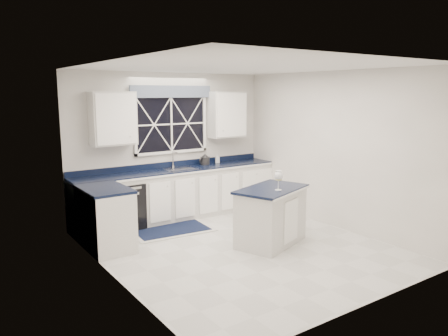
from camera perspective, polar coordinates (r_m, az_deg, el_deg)
ground at (r=6.77m, az=2.33°, el=-10.32°), size 4.50×4.50×0.00m
back_wall at (r=8.32m, az=-6.98°, el=2.98°), size 4.00×0.10×2.70m
base_cabinets at (r=7.93m, az=-7.40°, el=-3.99°), size 3.99×1.60×0.90m
countertop at (r=8.12m, az=-5.93°, el=-0.24°), size 3.98×0.64×0.04m
dishwasher at (r=7.78m, az=-13.01°, el=-4.74°), size 0.60×0.58×0.82m
window at (r=8.24m, az=-6.90°, el=6.27°), size 1.65×0.09×1.26m
upper_cabinets at (r=8.13m, az=-6.50°, el=6.72°), size 3.10×0.34×0.90m
faucet at (r=8.26m, az=-6.61°, el=1.18°), size 0.05×0.20×0.30m
island at (r=6.85m, az=6.16°, el=-6.22°), size 1.37×1.09×0.89m
rug at (r=7.60m, az=-6.86°, el=-8.02°), size 1.43×0.95×0.02m
kettle at (r=8.54m, az=-2.52°, el=1.10°), size 0.29×0.22×0.21m
wine_glass at (r=6.55m, az=7.14°, el=-1.14°), size 0.13×0.13×0.30m
soap_bottle at (r=8.76m, az=-0.87°, el=1.26°), size 0.10×0.10×0.17m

